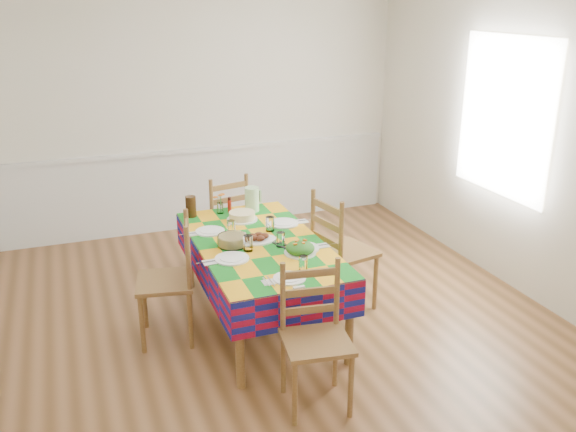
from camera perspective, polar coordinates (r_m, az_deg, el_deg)
The scene contains 23 objects.
room at distance 4.44m, azimuth -0.95°, elevation 4.81°, with size 4.58×5.08×2.78m.
wainscot at distance 6.98m, azimuth -7.80°, elevation 2.90°, with size 4.41×0.06×0.92m.
window_right at distance 5.77m, azimuth 19.56°, elevation 8.73°, with size 1.40×1.40×0.00m, color white.
dining_table at distance 4.80m, azimuth -2.73°, elevation -3.27°, with size 0.96×1.78×0.69m.
setting_near_head at distance 4.19m, azimuth 0.55°, elevation -5.33°, with size 0.36×0.24×0.11m.
setting_left_near at distance 4.51m, azimuth -4.78°, elevation -3.46°, with size 0.46×0.27×0.12m.
setting_left_far at distance 4.97m, azimuth -6.66°, elevation -1.29°, with size 0.44×0.26×0.12m.
setting_right_near at distance 4.65m, azimuth 0.76°, elevation -2.70°, with size 0.45×0.26×0.11m.
setting_right_far at distance 5.07m, azimuth -0.81°, elevation -0.69°, with size 0.47×0.27×0.12m.
meat_platter at distance 4.78m, azimuth -2.86°, elevation -2.08°, with size 0.30×0.21×0.06m.
salad_platter at distance 4.54m, azimuth 1.14°, elevation -3.07°, with size 0.24×0.24×0.10m.
pasta_bowl at distance 4.70m, azimuth -5.21°, elevation -2.29°, with size 0.23×0.23×0.08m.
cake at distance 5.23m, azimuth -4.32°, elevation -0.02°, with size 0.26×0.26×0.07m.
serving_utensils at distance 4.72m, azimuth -0.70°, elevation -2.64°, with size 0.13×0.30×0.01m.
flower_vase at distance 5.40m, azimuth -6.38°, elevation 1.04°, with size 0.12×0.10×0.19m.
hot_sauce at distance 5.41m, azimuth -5.50°, elevation 1.06°, with size 0.03×0.03×0.14m, color #AE180D.
green_pitcher at distance 5.43m, azimuth -3.39°, elevation 1.59°, with size 0.13×0.13×0.22m, color #A8DA9A.
tea_pitcher at distance 5.35m, azimuth -9.07°, elevation 0.89°, with size 0.09×0.09×0.18m, color #311C0B.
name_card at distance 4.02m, azimuth 1.03°, elevation -6.73°, with size 0.08×0.02×0.02m, color white.
chair_near at distance 3.94m, azimuth 2.54°, elevation -11.34°, with size 0.47×0.45×0.94m.
chair_far at distance 5.86m, azimuth -6.01°, elevation -0.55°, with size 0.49×0.47×0.95m.
chair_left at distance 4.70m, azimuth -10.92°, elevation -5.95°, with size 0.49×0.50×0.98m.
chair_right at distance 5.08m, azimuth 4.92°, elevation -3.39°, with size 0.51×0.53×1.02m.
Camera 1 is at (-1.44, -4.04, 2.51)m, focal length 38.00 mm.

